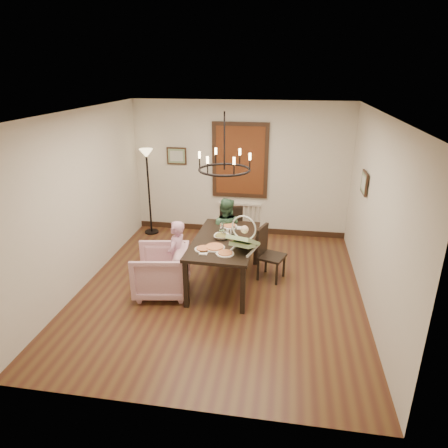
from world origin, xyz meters
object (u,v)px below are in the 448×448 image
(dining_table, at_px, (224,244))
(drinking_glass, at_px, (224,235))
(seated_man, at_px, (226,236))
(armchair, at_px, (161,271))
(baby_bouncer, at_px, (243,239))
(chair_right, at_px, (272,254))
(elderly_woman, at_px, (177,263))
(chair_far, at_px, (232,234))
(floor_lamp, at_px, (149,193))

(dining_table, relative_size, drinking_glass, 13.85)
(seated_man, bearing_deg, armchair, 63.08)
(baby_bouncer, distance_m, drinking_glass, 0.54)
(drinking_glass, bearing_deg, chair_right, 20.66)
(armchair, height_order, drinking_glass, drinking_glass)
(elderly_woman, relative_size, baby_bouncer, 1.75)
(chair_right, xyz_separation_m, baby_bouncer, (-0.41, -0.67, 0.53))
(chair_right, height_order, baby_bouncer, baby_bouncer)
(drinking_glass, bearing_deg, baby_bouncer, -47.12)
(chair_right, bearing_deg, dining_table, 131.40)
(seated_man, xyz_separation_m, drinking_glass, (0.09, -0.77, 0.36))
(chair_right, height_order, armchair, chair_right)
(dining_table, distance_m, chair_right, 0.86)
(chair_far, distance_m, drinking_glass, 1.02)
(armchair, xyz_separation_m, floor_lamp, (-0.99, 2.40, 0.52))
(armchair, bearing_deg, baby_bouncer, 84.60)
(chair_right, distance_m, baby_bouncer, 0.95)
(elderly_woman, distance_m, floor_lamp, 2.63)
(baby_bouncer, xyz_separation_m, drinking_glass, (-0.36, 0.38, -0.12))
(chair_far, height_order, drinking_glass, chair_far)
(armchair, bearing_deg, chair_far, 137.35)
(drinking_glass, bearing_deg, floor_lamp, 134.86)
(dining_table, distance_m, drinking_glass, 0.15)
(baby_bouncer, bearing_deg, drinking_glass, 148.87)
(chair_right, distance_m, armchair, 1.86)
(baby_bouncer, bearing_deg, floor_lamp, 150.53)
(chair_far, relative_size, floor_lamp, 0.55)
(baby_bouncer, bearing_deg, chair_far, 120.69)
(drinking_glass, bearing_deg, elderly_woman, -153.23)
(dining_table, bearing_deg, floor_lamp, 136.54)
(dining_table, bearing_deg, baby_bouncer, -45.13)
(chair_right, relative_size, baby_bouncer, 1.64)
(armchair, bearing_deg, elderly_woman, 106.23)
(floor_lamp, bearing_deg, armchair, -67.48)
(chair_far, relative_size, seated_man, 0.95)
(armchair, height_order, baby_bouncer, baby_bouncer)
(elderly_woman, bearing_deg, dining_table, 125.64)
(dining_table, height_order, drinking_glass, drinking_glass)
(dining_table, xyz_separation_m, chair_far, (-0.00, 0.96, -0.23))
(chair_right, relative_size, elderly_woman, 0.94)
(seated_man, xyz_separation_m, floor_lamp, (-1.83, 1.17, 0.38))
(dining_table, relative_size, armchair, 2.07)
(chair_right, xyz_separation_m, seated_man, (-0.86, 0.48, 0.05))
(chair_far, relative_size, drinking_glass, 7.78)
(armchair, relative_size, floor_lamp, 0.47)
(baby_bouncer, relative_size, floor_lamp, 0.32)
(armchair, bearing_deg, floor_lamp, -166.36)
(baby_bouncer, relative_size, drinking_glass, 4.48)
(seated_man, bearing_deg, chair_right, 158.40)
(drinking_glass, bearing_deg, armchair, -153.65)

